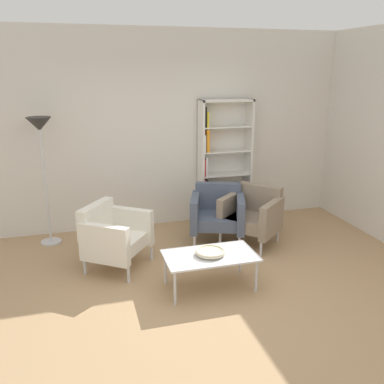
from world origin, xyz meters
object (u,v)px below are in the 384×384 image
at_px(bookshelf_tall, 221,163).
at_px(decorative_bowl, 210,252).
at_px(armchair_by_bookshelf, 252,214).
at_px(armchair_near_window, 218,212).
at_px(coffee_table_low, 210,257).
at_px(armchair_corner_red, 113,235).
at_px(floor_lamp_torchiere, 41,140).

xyz_separation_m(bookshelf_tall, decorative_bowl, (-0.81, -1.99, -0.51)).
bearing_deg(armchair_by_bookshelf, armchair_near_window, -155.90).
height_order(coffee_table_low, armchair_by_bookshelf, armchair_by_bookshelf).
height_order(coffee_table_low, decorative_bowl, decorative_bowl).
bearing_deg(armchair_by_bookshelf, armchair_corner_red, -124.71).
xyz_separation_m(armchair_near_window, armchair_corner_red, (-1.48, -0.43, 0.00)).
height_order(armchair_corner_red, floor_lamp_torchiere, floor_lamp_torchiere).
distance_m(coffee_table_low, decorative_bowl, 0.07).
relative_size(coffee_table_low, decorative_bowl, 3.12).
relative_size(decorative_bowl, armchair_near_window, 0.36).
bearing_deg(coffee_table_low, armchair_by_bookshelf, 47.72).
bearing_deg(bookshelf_tall, coffee_table_low, -112.21).
xyz_separation_m(armchair_corner_red, floor_lamp_torchiere, (-0.79, 0.97, 1.03)).
relative_size(bookshelf_tall, floor_lamp_torchiere, 1.09).
xyz_separation_m(decorative_bowl, armchair_corner_red, (-0.96, 0.81, -0.02)).
height_order(decorative_bowl, floor_lamp_torchiere, floor_lamp_torchiere).
xyz_separation_m(armchair_corner_red, armchair_by_bookshelf, (1.91, 0.23, 0.00)).
bearing_deg(decorative_bowl, bookshelf_tall, 67.79).
bearing_deg(armchair_near_window, coffee_table_low, -92.77).
height_order(bookshelf_tall, armchair_corner_red, bookshelf_tall).
height_order(armchair_corner_red, armchair_by_bookshelf, same).
bearing_deg(decorative_bowl, coffee_table_low, 90.00).
bearing_deg(armchair_by_bookshelf, floor_lamp_torchiere, -147.01).
height_order(decorative_bowl, armchair_by_bookshelf, armchair_by_bookshelf).
distance_m(armchair_corner_red, floor_lamp_torchiere, 1.62).
relative_size(armchair_near_window, armchair_corner_red, 0.94).
height_order(armchair_near_window, armchair_by_bookshelf, same).
bearing_deg(floor_lamp_torchiere, armchair_by_bookshelf, -15.36).
bearing_deg(coffee_table_low, bookshelf_tall, 67.79).
height_order(coffee_table_low, armchair_near_window, armchair_near_window).
height_order(bookshelf_tall, armchair_near_window, bookshelf_tall).
xyz_separation_m(coffee_table_low, armchair_corner_red, (-0.96, 0.81, 0.05)).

